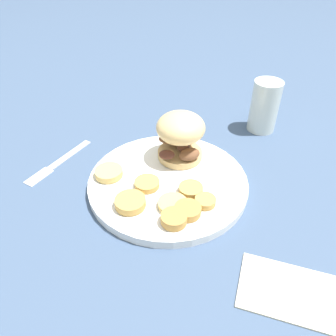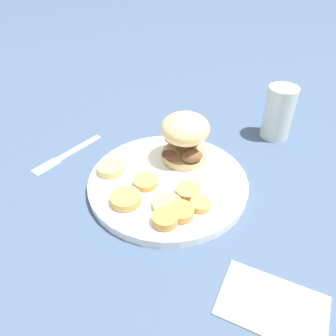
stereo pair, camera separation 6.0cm
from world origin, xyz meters
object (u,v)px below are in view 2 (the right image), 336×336
sandwich (186,136)px  fork (68,154)px  drinking_glass (279,113)px  dinner_plate (168,182)px

sandwich → fork: size_ratio=0.69×
fork → drinking_glass: 0.47m
sandwich → drinking_glass: bearing=54.1°
sandwich → fork: bearing=-161.2°
fork → drinking_glass: bearing=36.0°
sandwich → drinking_glass: (0.14, 0.19, -0.01)m
sandwich → drinking_glass: drinking_glass is taller
dinner_plate → fork: bearing=-178.4°
sandwich → dinner_plate: bearing=-90.4°
dinner_plate → fork: size_ratio=1.73×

